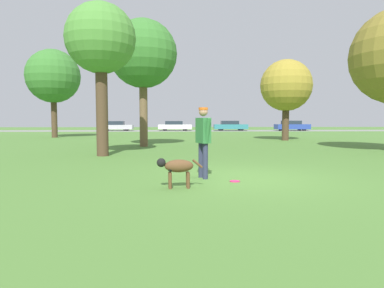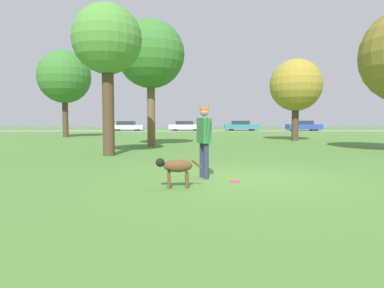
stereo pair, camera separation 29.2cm
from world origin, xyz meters
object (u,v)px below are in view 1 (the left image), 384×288
Objects in this scene: frisbee at (235,181)px; parked_car_white at (175,126)px; person at (203,136)px; tree_near_left at (101,41)px; tree_far_right at (286,86)px; parked_car_teal at (230,126)px; tree_far_left at (53,77)px; tree_mid_center at (143,54)px; parked_car_silver at (116,126)px; parked_car_blue at (292,126)px; dog at (177,167)px.

parked_car_white is at bearing 92.58° from frisbee.
tree_near_left is at bearing -165.85° from person.
tree_far_right reaches higher than parked_car_teal.
tree_far_left is 12.82m from tree_mid_center.
tree_mid_center reaches higher than frisbee.
tree_near_left is 32.31m from parked_car_silver.
frisbee is at bearing -60.97° from tree_far_left.
tree_far_left is at bearing -171.67° from person.
tree_near_left is (-3.65, 5.44, 3.51)m from person.
parked_car_white is at bearing 110.26° from tree_far_right.
parked_car_white is at bearing -1.12° from parked_car_silver.
person is 39.24m from parked_car_blue.
parked_car_white is (1.48, 26.74, -4.30)m from tree_mid_center.
tree_near_left is 1.34× the size of parked_car_teal.
parked_car_silver is 0.97× the size of parked_car_blue.
tree_mid_center is at bearing 76.12° from tree_near_left.
parked_car_white is 0.97× the size of parked_car_blue.
tree_far_right is at bearing -118.72° from dog.
tree_far_left reaches higher than parked_car_white.
tree_mid_center is 1.51× the size of parked_car_teal.
parked_car_silver is 7.76m from parked_car_white.
parked_car_silver is (-5.09, 31.67, -3.94)m from tree_near_left.
frisbee is at bearing -73.54° from tree_mid_center.
dog is at bearing -81.02° from tree_mid_center.
parked_car_blue reaches higher than parked_car_silver.
tree_far_right reaches higher than parked_car_white.
parked_car_blue reaches higher than parked_car_teal.
parked_car_teal is (17.17, 17.01, -4.30)m from tree_far_left.
tree_far_left is (-11.42, 20.57, 4.95)m from frisbee.
tree_mid_center is at bearing -106.72° from parked_car_teal.
tree_near_left reaches higher than dog.
parked_car_silver is at bearing 178.79° from parked_car_white.
tree_mid_center is (-9.46, -5.15, 1.11)m from tree_far_right.
tree_far_left is (-10.05, 21.28, 4.51)m from dog.
tree_mid_center reaches higher than parked_car_silver.
tree_far_left is 18.34m from tree_far_right.
parked_car_silver is (-9.45, 37.61, 0.62)m from frisbee.
parked_car_teal is at bearing -104.53° from dog.
dog is at bearing -98.85° from parked_car_teal.
tree_far_right reaches higher than person.
dog is at bearing -64.72° from tree_far_left.
tree_far_right is 23.24m from parked_car_white.
dog is 39.17m from parked_car_silver.
tree_far_left is 1.58× the size of parked_car_blue.
parked_car_blue is (15.26, 37.64, 0.21)m from dog.
parked_car_white is 7.45m from parked_car_teal.
parked_car_silver reaches higher than frisbee.
tree_mid_center is (1.19, 4.80, 0.38)m from tree_near_left.
tree_near_left is at bearing -123.29° from parked_car_blue.
tree_far_left is 19.99m from parked_car_white.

